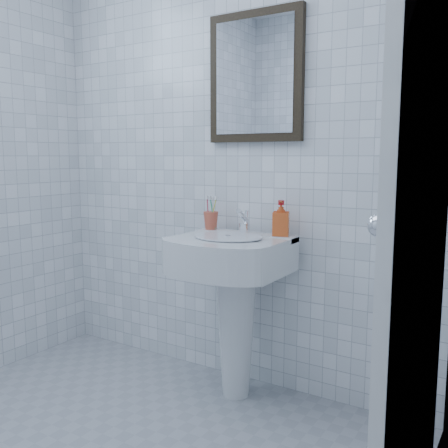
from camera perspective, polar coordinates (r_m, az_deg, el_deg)
The scene contains 10 objects.
wall_back at distance 2.59m, azimuth 0.28°, elevation 9.52°, with size 2.20×0.02×2.50m, color white.
wall_right at distance 1.04m, azimuth 17.52°, elevation 11.76°, with size 0.02×2.40×2.50m, color white.
washbasin at distance 2.40m, azimuth 1.11°, elevation -7.45°, with size 0.52×0.38×0.81m.
faucet at distance 2.42m, azimuth 2.30°, elevation 0.08°, with size 0.05×0.11×0.12m.
toothbrush_cup at distance 2.55m, azimuth -1.51°, elevation 0.41°, with size 0.08×0.08×0.09m, color #C35339, non-canonical shape.
soap_dispenser at distance 2.35m, azimuth 6.52°, elevation 0.68°, with size 0.07×0.08×0.17m, color #E14216.
wall_mirror at distance 2.51m, azimuth 3.58°, elevation 16.43°, with size 0.50×0.04×0.62m.
bathroom_door at distance 1.59m, azimuth 21.52°, elevation 1.03°, with size 0.04×0.80×2.00m, color white.
towel_ring at distance 1.76m, azimuth 22.03°, elevation 3.25°, with size 0.18×0.18×0.01m, color silver.
hand_towel at distance 1.78m, azimuth 21.11°, elevation -2.48°, with size 0.03×0.16×0.38m, color silver.
Camera 1 is at (1.37, -1.00, 1.17)m, focal length 40.00 mm.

